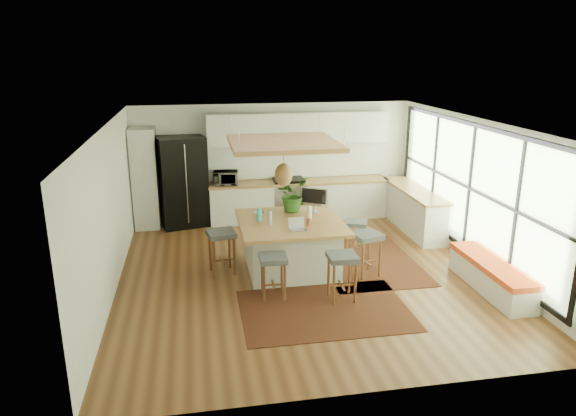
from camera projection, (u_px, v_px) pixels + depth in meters
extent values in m
plane|color=#562F18|center=(304.00, 273.00, 9.49)|extent=(7.00, 7.00, 0.00)
plane|color=white|center=(305.00, 124.00, 8.70)|extent=(7.00, 7.00, 0.00)
plane|color=silver|center=(274.00, 161.00, 12.39)|extent=(6.50, 0.00, 6.50)
plane|color=silver|center=(370.00, 289.00, 5.80)|extent=(6.50, 0.00, 6.50)
plane|color=silver|center=(109.00, 212.00, 8.55)|extent=(0.00, 7.00, 7.00)
plane|color=silver|center=(477.00, 193.00, 9.65)|extent=(0.00, 7.00, 7.00)
cube|color=silver|center=(145.00, 179.00, 11.66)|extent=(0.55, 0.60, 2.25)
cube|color=silver|center=(299.00, 201.00, 12.45)|extent=(4.20, 0.60, 0.88)
cube|color=#996536|center=(299.00, 182.00, 12.32)|extent=(4.24, 0.64, 0.05)
cube|color=white|center=(297.00, 161.00, 12.47)|extent=(4.20, 0.02, 0.80)
cube|color=silver|center=(298.00, 128.00, 12.08)|extent=(4.20, 0.34, 0.70)
cube|color=silver|center=(414.00, 210.00, 11.74)|extent=(0.60, 2.50, 0.88)
cube|color=#996536|center=(415.00, 190.00, 11.61)|extent=(0.64, 2.54, 0.05)
cube|color=black|center=(325.00, 310.00, 8.15)|extent=(2.60, 1.80, 0.01)
cube|color=black|center=(367.00, 261.00, 10.03)|extent=(1.80, 2.60, 0.01)
imported|color=#A5A5AA|center=(226.00, 176.00, 11.95)|extent=(0.57, 0.34, 0.37)
imported|color=#1E4C19|center=(292.00, 198.00, 9.94)|extent=(0.88, 0.89, 0.51)
imported|color=white|center=(260.00, 214.00, 9.77)|extent=(0.23, 0.23, 0.05)
cylinder|color=#32C7CB|center=(259.00, 216.00, 9.40)|extent=(0.07, 0.07, 0.19)
cylinder|color=white|center=(270.00, 220.00, 9.19)|extent=(0.07, 0.07, 0.19)
cylinder|color=#9A4D33|center=(308.00, 220.00, 9.16)|extent=(0.07, 0.07, 0.19)
cylinder|color=white|center=(309.00, 214.00, 9.50)|extent=(0.07, 0.07, 0.19)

